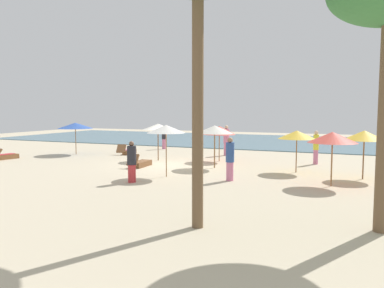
# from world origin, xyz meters

# --- Properties ---
(ground_plane) EXTENTS (60.00, 60.00, 0.00)m
(ground_plane) POSITION_xyz_m (0.00, 0.00, 0.00)
(ground_plane) COLOR beige
(ocean_water) EXTENTS (48.00, 16.00, 0.06)m
(ocean_water) POSITION_xyz_m (0.00, 17.00, 0.03)
(ocean_water) COLOR slate
(ocean_water) RESTS_ON ground_plane
(umbrella_0) EXTENTS (1.86, 1.86, 2.04)m
(umbrella_0) POSITION_xyz_m (2.27, 2.67, 1.79)
(umbrella_0) COLOR olive
(umbrella_0) RESTS_ON ground_plane
(umbrella_1) EXTENTS (1.76, 1.76, 2.11)m
(umbrella_1) POSITION_xyz_m (9.83, -0.27, 1.89)
(umbrella_1) COLOR brown
(umbrella_1) RESTS_ON ground_plane
(umbrella_2) EXTENTS (1.87, 1.87, 2.18)m
(umbrella_2) POSITION_xyz_m (2.87, 0.22, 1.97)
(umbrella_2) COLOR brown
(umbrella_2) RESTS_ON ground_plane
(umbrella_3) EXTENTS (1.71, 1.71, 2.31)m
(umbrella_3) POSITION_xyz_m (1.77, -3.07, 2.13)
(umbrella_3) COLOR olive
(umbrella_3) RESTS_ON ground_plane
(umbrella_4) EXTENTS (1.90, 1.90, 2.14)m
(umbrella_4) POSITION_xyz_m (8.68, -2.41, 1.92)
(umbrella_4) COLOR olive
(umbrella_4) RESTS_ON ground_plane
(umbrella_5) EXTENTS (2.29, 2.29, 2.10)m
(umbrella_5) POSITION_xyz_m (-7.60, 2.16, 1.90)
(umbrella_5) COLOR olive
(umbrella_5) RESTS_ON ground_plane
(umbrella_6) EXTENTS (1.76, 1.76, 2.00)m
(umbrella_6) POSITION_xyz_m (6.93, 0.41, 1.80)
(umbrella_6) COLOR brown
(umbrella_6) RESTS_ON ground_plane
(umbrella_7) EXTENTS (1.79, 1.79, 2.15)m
(umbrella_7) POSITION_xyz_m (-1.15, 1.63, 1.98)
(umbrella_7) COLOR brown
(umbrella_7) RESTS_ON ground_plane
(lounger_0) EXTENTS (0.93, 1.76, 0.71)m
(lounger_0) POSITION_xyz_m (-9.84, -1.62, 0.18)
(lounger_0) COLOR brown
(lounger_0) RESTS_ON ground_plane
(lounger_1) EXTENTS (0.68, 1.68, 0.73)m
(lounger_1) POSITION_xyz_m (-0.85, -0.97, 0.17)
(lounger_1) COLOR brown
(lounger_1) RESTS_ON ground_plane
(lounger_2) EXTENTS (1.08, 1.79, 0.68)m
(lounger_2) POSITION_xyz_m (-4.44, 3.64, 0.18)
(lounger_2) COLOR brown
(lounger_2) RESTS_ON ground_plane
(person_0) EXTENTS (0.46, 0.46, 1.95)m
(person_0) POSITION_xyz_m (1.78, 5.48, 0.98)
(person_0) COLOR #D17299
(person_0) RESTS_ON ground_plane
(person_1) EXTENTS (0.44, 0.44, 1.73)m
(person_1) POSITION_xyz_m (-3.76, 7.43, 0.88)
(person_1) COLOR #D17299
(person_1) RESTS_ON ground_plane
(person_2) EXTENTS (0.47, 0.47, 1.71)m
(person_2) POSITION_xyz_m (1.06, -4.80, 0.85)
(person_2) COLOR #BF3338
(person_2) RESTS_ON ground_plane
(person_4) EXTENTS (0.34, 0.34, 1.84)m
(person_4) POSITION_xyz_m (7.51, 3.62, 0.95)
(person_4) COLOR #D17299
(person_4) RESTS_ON ground_plane
(person_5) EXTENTS (0.44, 0.44, 1.83)m
(person_5) POSITION_xyz_m (4.67, -2.87, 0.93)
(person_5) COLOR #D17299
(person_5) RESTS_ON ground_plane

